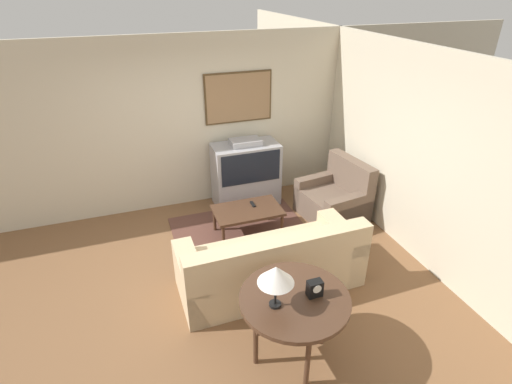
% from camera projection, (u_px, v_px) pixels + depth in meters
% --- Properties ---
extents(ground_plane, '(12.00, 12.00, 0.00)m').
position_uv_depth(ground_plane, '(222.00, 279.00, 5.08)').
color(ground_plane, brown).
extents(wall_back, '(12.00, 0.10, 2.70)m').
position_uv_depth(wall_back, '(184.00, 125.00, 6.20)').
color(wall_back, beige).
rests_on(wall_back, ground_plane).
extents(wall_right, '(0.06, 12.00, 2.70)m').
position_uv_depth(wall_right, '(413.00, 154.00, 5.20)').
color(wall_right, beige).
rests_on(wall_right, ground_plane).
extents(area_rug, '(1.97, 1.51, 0.01)m').
position_uv_depth(area_rug, '(241.00, 233.00, 5.98)').
color(area_rug, brown).
rests_on(area_rug, ground_plane).
extents(tv, '(1.06, 0.55, 1.14)m').
position_uv_depth(tv, '(246.00, 174.00, 6.54)').
color(tv, '#9E9EA3').
rests_on(tv, ground_plane).
extents(couch, '(2.21, 0.91, 0.88)m').
position_uv_depth(couch, '(271.00, 265.00, 4.81)').
color(couch, '#CCB289').
rests_on(couch, ground_plane).
extents(armchair, '(0.95, 1.07, 0.93)m').
position_uv_depth(armchair, '(335.00, 199.00, 6.27)').
color(armchair, brown).
rests_on(armchair, ground_plane).
extents(coffee_table, '(0.97, 0.60, 0.43)m').
position_uv_depth(coffee_table, '(248.00, 212.00, 5.78)').
color(coffee_table, '#472D1E').
rests_on(coffee_table, ground_plane).
extents(console_table, '(1.04, 1.04, 0.79)m').
position_uv_depth(console_table, '(295.00, 303.00, 3.70)').
color(console_table, '#472D1E').
rests_on(console_table, ground_plane).
extents(table_lamp, '(0.32, 0.32, 0.44)m').
position_uv_depth(table_lamp, '(276.00, 275.00, 3.41)').
color(table_lamp, black).
rests_on(table_lamp, console_table).
extents(mantel_clock, '(0.14, 0.10, 0.16)m').
position_uv_depth(mantel_clock, '(315.00, 288.00, 3.65)').
color(mantel_clock, black).
rests_on(mantel_clock, console_table).
extents(remote, '(0.05, 0.16, 0.02)m').
position_uv_depth(remote, '(253.00, 204.00, 5.86)').
color(remote, black).
rests_on(remote, coffee_table).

